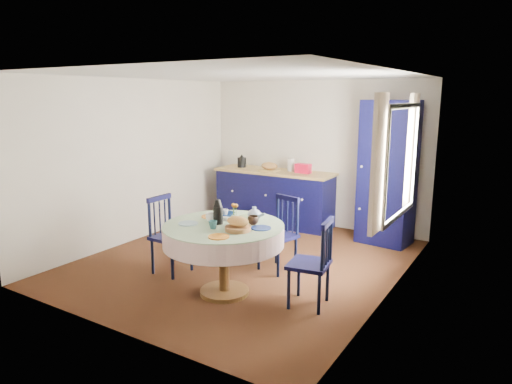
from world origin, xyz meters
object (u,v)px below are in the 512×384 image
Objects in this scene: pantry_cabinet at (388,173)px; chair_far at (280,233)px; cobalt_bowl at (225,215)px; dining_table at (224,236)px; mug_b at (213,225)px; kitchen_counter at (274,196)px; mug_c at (253,220)px; mug_a at (211,217)px; chair_left at (169,234)px; chair_right at (313,262)px; mug_d at (225,213)px.

pantry_cabinet reaches higher than chair_far.
pantry_cabinet reaches higher than cobalt_bowl.
dining_table is 14.13× the size of mug_b.
kitchen_counter is 17.13× the size of mug_c.
mug_b is at bearing -49.14° from mug_a.
dining_table reaches higher than mug_b.
chair_far is 7.47× the size of mug_a.
mug_c is at bearing 33.50° from dining_table.
pantry_cabinet reaches higher than dining_table.
kitchen_counter is 2.22× the size of chair_far.
chair_left is 1.33m from mug_c.
cobalt_bowl is (-1.17, 0.03, 0.36)m from chair_right.
mug_c is (0.47, 0.15, -0.00)m from mug_a.
kitchen_counter reaches higher than mug_b.
mug_b is at bearing -127.40° from mug_c.
dining_table is 1.39× the size of chair_right.
kitchen_counter is at bearing 0.95° from chair_left.
mug_a is at bearing -161.80° from mug_c.
chair_right is 0.81m from mug_c.
kitchen_counter is 2.08m from pantry_cabinet.
cobalt_bowl is (-0.35, -0.72, 0.36)m from chair_far.
kitchen_counter reaches higher than mug_c.
chair_far is at bearing -53.62° from chair_left.
chair_far is (0.16, 1.00, -0.21)m from dining_table.
dining_table is 1.03m from chair_right.
dining_table reaches higher than chair_left.
chair_far is 10.51× the size of mug_d.
kitchen_counter is 3.02m from mug_c.
pantry_cabinet is 2.77m from mug_c.
pantry_cabinet is at bearing 66.93° from mug_a.
chair_left is at bearing 169.06° from mug_a.
chair_right is (0.82, -0.75, 0.00)m from chair_far.
chair_far is at bearing 80.90° from dining_table.
kitchen_counter reaches higher than chair_left.
pantry_cabinet is 2.12m from chair_far.
chair_right reaches higher than cobalt_bowl.
cobalt_bowl is at bearing -81.81° from chair_left.
mug_b is (-1.02, -3.04, -0.22)m from pantry_cabinet.
chair_far is 0.91m from mug_c.
dining_table is 0.27m from mug_a.
chair_far reaches higher than mug_b.
pantry_cabinet is 2.20× the size of chair_left.
kitchen_counter is 2.20× the size of chair_right.
mug_b reaches higher than cobalt_bowl.
mug_a is 1.03× the size of mug_c.
kitchen_counter is 3.07m from dining_table.
cobalt_bowl is at bearing 124.27° from dining_table.
cobalt_bowl is (0.01, 0.26, -0.02)m from mug_a.
mug_c is at bearing -93.18° from chair_right.
pantry_cabinet is 3.39m from chair_left.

